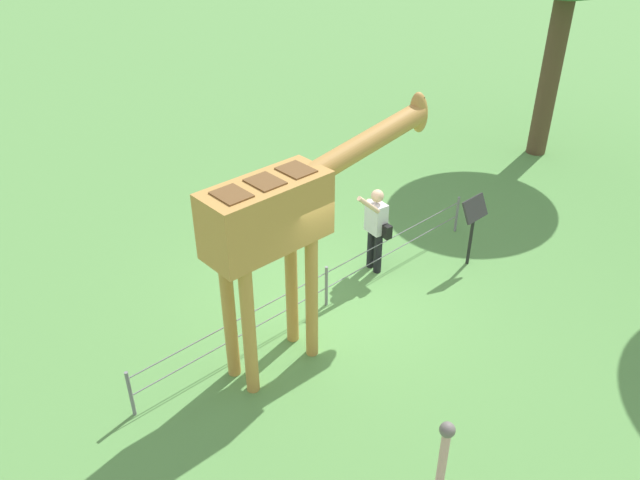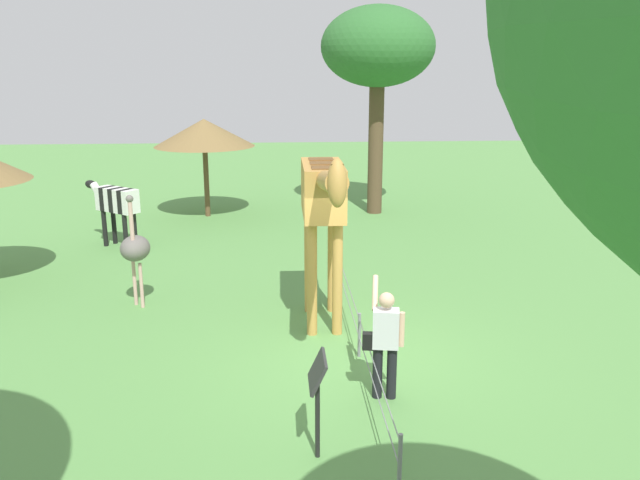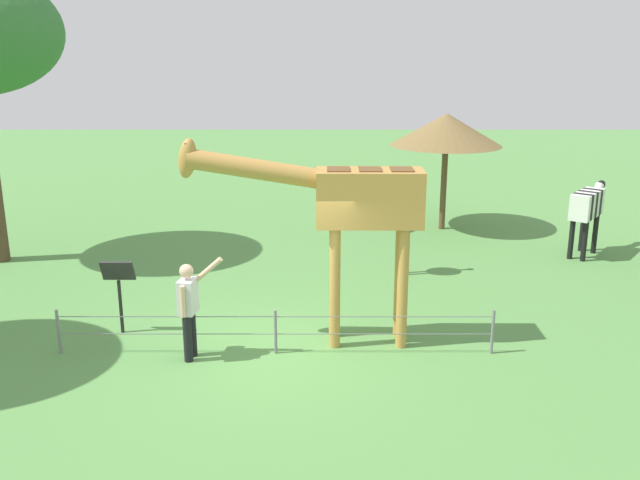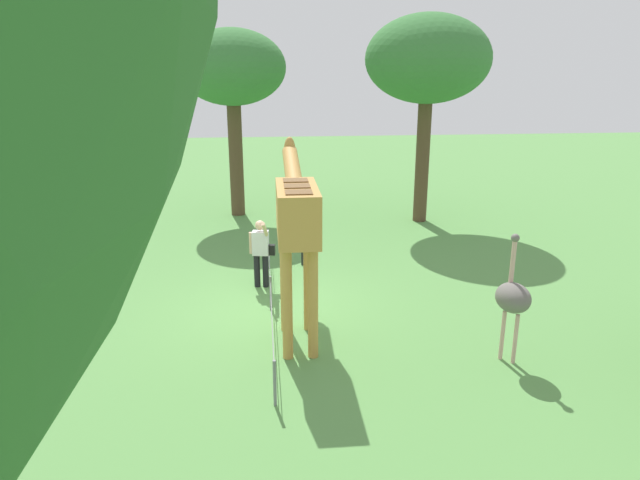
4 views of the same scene
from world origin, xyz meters
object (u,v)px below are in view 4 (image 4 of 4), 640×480
Objects in this scene: ostrich at (513,298)px; info_sign at (302,229)px; giraffe at (296,216)px; tree_northeast at (232,70)px; tree_east at (428,61)px; visitor at (261,249)px.

ostrich is 6.16m from info_sign.
info_sign is at bearing -5.30° from giraffe.
giraffe is 9.71m from tree_northeast.
tree_east is (9.25, -0.97, 3.85)m from ostrich.
giraffe is at bearing 150.24° from tree_east.
info_sign is (-3.98, 4.14, -4.07)m from tree_east.
tree_east reaches higher than giraffe.
giraffe is 3.96m from ostrich.
visitor is at bearing 143.49° from info_sign.
tree_east reaches higher than info_sign.
giraffe reaches higher than visitor.
tree_east is at bearing -46.15° from info_sign.
ostrich is at bearing -132.77° from visitor.
info_sign is at bearing -161.35° from tree_northeast.
tree_northeast reaches higher than ostrich.
ostrich is 12.30m from tree_northeast.
tree_northeast is at bearing 6.65° from visitor.
visitor is 7.83m from tree_northeast.
giraffe is 0.65× the size of tree_northeast.
tree_east is at bearing -5.99° from ostrich.
info_sign is at bearing -36.51° from visitor.
tree_east is 6.13m from tree_northeast.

